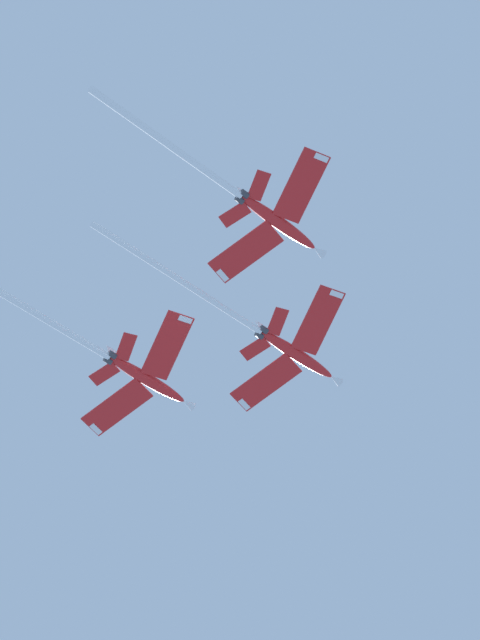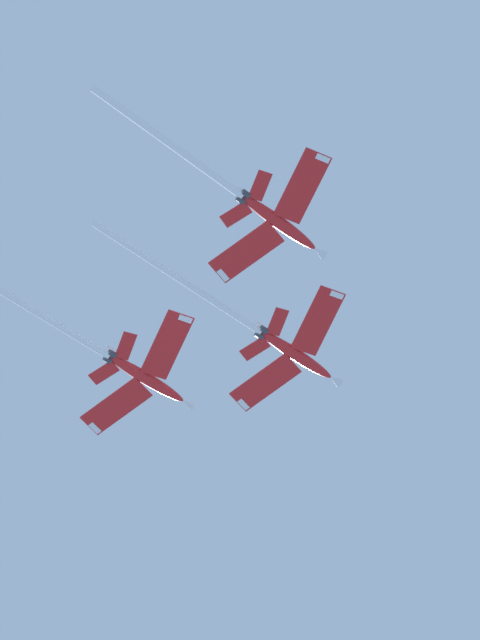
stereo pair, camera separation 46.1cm
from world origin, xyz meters
The scene contains 3 objects.
jet_lead centered at (7.53, 11.87, 170.25)m, with size 31.59×27.03×10.03m.
jet_left_wing centered at (5.40, 30.53, 168.40)m, with size 29.06×25.01×9.83m.
jet_right_wing centered at (-10.16, 9.09, 167.40)m, with size 29.12×24.62×9.70m.
Camera 1 is at (-50.50, -1.02, 1.72)m, focal length 80.16 mm.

